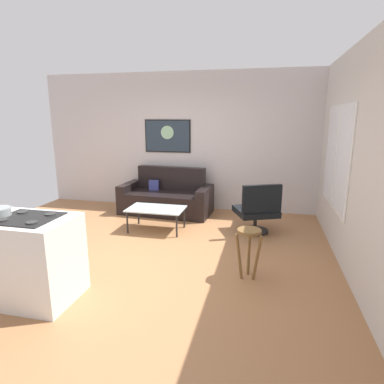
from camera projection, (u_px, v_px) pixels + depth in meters
name	position (u px, v px, depth m)	size (l,w,h in m)	color
ground	(150.00, 252.00, 4.73)	(6.40, 6.40, 0.04)	#A16D44
back_wall	(189.00, 142.00, 6.71)	(6.40, 0.05, 2.80)	beige
right_wall	(350.00, 158.00, 4.11)	(0.05, 6.40, 2.80)	beige
couch	(167.00, 198.00, 6.55)	(1.84, 0.93, 0.90)	black
coffee_table	(156.00, 210.00, 5.50)	(0.95, 0.58, 0.39)	silver
armchair	(257.00, 210.00, 5.33)	(0.83, 0.82, 0.87)	black
bar_stool	(249.00, 242.00, 3.84)	(0.33, 0.32, 0.62)	brown
kitchen_counter	(11.00, 257.00, 3.46)	(1.41, 0.68, 0.92)	silver
wall_painting	(168.00, 136.00, 6.74)	(0.99, 0.03, 0.68)	black
window	(337.00, 157.00, 4.70)	(0.03, 1.66, 1.50)	silver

